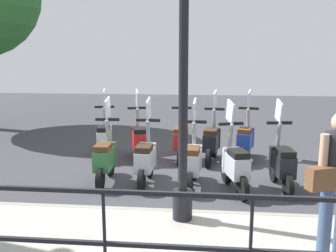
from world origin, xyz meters
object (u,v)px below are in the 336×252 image
Objects in this scene: lamp_post_near at (183,67)px; scooter_far_3 at (139,139)px; pedestrian_with_bag at (336,174)px; scooter_near_3 at (146,159)px; scooter_near_4 at (105,157)px; scooter_far_2 at (181,139)px; scooter_near_2 at (192,161)px; scooter_near_1 at (235,164)px; scooter_far_0 at (246,139)px; scooter_near_0 at (282,163)px; scooter_far_4 at (104,137)px; scooter_far_1 at (212,141)px.

lamp_post_near is 3.77m from scooter_far_3.
pedestrian_with_bag reaches higher than scooter_near_3.
scooter_near_4 is 2.05m from scooter_far_2.
scooter_near_3 is 1.55m from scooter_far_3.
scooter_near_2 is at bearing 11.60° from pedestrian_with_bag.
lamp_post_near is at bearing 136.65° from scooter_near_1.
scooter_near_2 is 1.00× the size of scooter_far_0.
scooter_near_3 is at bearing 89.02° from scooter_near_2.
lamp_post_near reaches higher than scooter_near_4.
scooter_near_0 is at bearing -44.43° from lamp_post_near.
lamp_post_near is 2.93× the size of scooter_near_2.
scooter_near_4 and scooter_far_3 have the same top height.
scooter_near_0 is 3.15m from scooter_far_3.
pedestrian_with_bag is 4.51m from scooter_far_2.
scooter_near_1 is 1.00× the size of scooter_far_3.
pedestrian_with_bag is 1.03× the size of scooter_far_3.
scooter_far_4 is (1.79, 2.74, 0.00)m from scooter_near_1.
pedestrian_with_bag is at bearing -148.83° from scooter_far_4.
scooter_far_3 and scooter_far_4 have the same top height.
scooter_far_0 is 3.12m from scooter_far_4.
scooter_far_0 is 2.33m from scooter_far_3.
scooter_far_2 is (3.29, 0.23, -1.68)m from lamp_post_near.
scooter_far_2 is (4.04, 1.91, -0.60)m from pedestrian_with_bag.
scooter_far_0 is (1.69, -1.93, 0.00)m from scooter_near_3.
lamp_post_near is at bearing -178.03° from scooter_far_1.
scooter_near_3 is (0.07, 0.83, 0.00)m from scooter_near_2.
lamp_post_near is 2.93× the size of scooter_near_4.
scooter_near_3 is (0.03, 2.36, 0.00)m from scooter_near_0.
scooter_far_1 is at bearing -102.84° from scooter_far_4.
scooter_far_4 is at bearing 54.18° from scooter_near_2.
scooter_far_4 is (1.60, 1.18, 0.00)m from scooter_near_3.
scooter_near_4 is (0.00, 0.74, 0.00)m from scooter_near_3.
scooter_far_3 is (1.50, 0.39, 0.00)m from scooter_near_3.
lamp_post_near is 2.93× the size of scooter_near_0.
scooter_near_2 is 1.00× the size of scooter_near_4.
scooter_near_2 is at bearing -2.73° from lamp_post_near.
scooter_near_0 is at bearing -133.07° from scooter_far_1.
scooter_near_4 is at bearing 70.28° from scooter_near_1.
scooter_far_0 is (3.36, -1.18, -1.68)m from lamp_post_near.
scooter_far_3 is (-0.19, 2.32, 0.00)m from scooter_far_0.
scooter_far_1 is (3.94, 1.23, -0.60)m from pedestrian_with_bag.
scooter_far_2 is (1.62, -1.26, 0.00)m from scooter_near_4.
scooter_far_1 is at bearing -104.92° from scooter_far_3.
scooter_far_3 is 1.00× the size of scooter_far_4.
scooter_near_1 is 1.57m from scooter_near_3.
scooter_near_4 is 3.16m from scooter_far_0.
lamp_post_near reaches higher than scooter_far_1.
scooter_near_2 is 1.00× the size of scooter_far_2.
pedestrian_with_bag is 1.03× the size of scooter_far_0.
scooter_far_1 and scooter_far_2 have the same top height.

